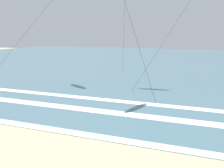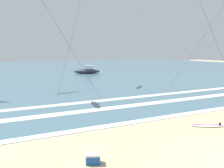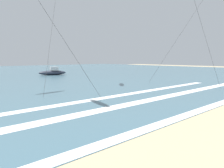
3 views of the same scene
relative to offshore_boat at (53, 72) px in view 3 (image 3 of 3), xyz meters
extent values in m
cube|color=white|center=(-9.76, -33.08, -0.54)|extent=(45.70, 0.70, 0.01)
cube|color=white|center=(-10.12, -28.78, -0.54)|extent=(50.80, 1.06, 0.01)
cube|color=white|center=(-10.01, -25.66, -0.54)|extent=(36.91, 0.91, 0.01)
cylinder|color=#333333|center=(-11.42, -23.55, 4.98)|extent=(5.24, 4.59, 11.08)
cylinder|color=#333333|center=(-8.86, -17.68, 5.99)|extent=(6.47, 8.61, 13.11)
cylinder|color=#333333|center=(1.45, -28.81, 6.64)|extent=(7.16, 2.03, 14.39)
cylinder|color=#333333|center=(5.64, -24.45, 6.08)|extent=(4.03, 7.18, 13.27)
ellipsoid|color=#2D3342|center=(-0.05, 0.02, -0.10)|extent=(5.46, 3.53, 0.90)
cube|color=silver|center=(0.32, -0.13, 0.70)|extent=(1.80, 1.58, 0.70)
cylinder|color=#B2B2B2|center=(-0.60, 0.24, 1.25)|extent=(0.08, 0.08, 1.80)
camera|label=1|loc=(-4.74, -44.90, 4.74)|focal=42.14mm
camera|label=2|loc=(-18.79, -47.04, 4.29)|focal=40.71mm
camera|label=3|loc=(-19.92, -39.27, 2.79)|focal=34.66mm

